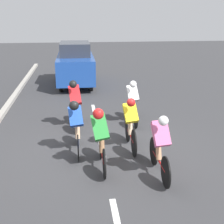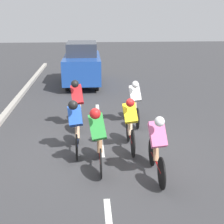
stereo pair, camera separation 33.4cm
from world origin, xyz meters
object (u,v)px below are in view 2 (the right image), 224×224
(cyclist_pink, at_px, (157,145))
(cyclist_blue, at_px, (76,124))
(cyclist_white, at_px, (135,101))
(cyclist_yellow, at_px, (130,122))
(support_car, at_px, (82,64))
(cyclist_red, at_px, (78,102))
(cyclist_green, at_px, (98,136))

(cyclist_pink, bearing_deg, cyclist_blue, -38.75)
(cyclist_white, bearing_deg, cyclist_yellow, 78.23)
(cyclist_yellow, bearing_deg, support_car, -80.19)
(cyclist_red, distance_m, cyclist_pink, 3.68)
(cyclist_red, xyz_separation_m, cyclist_white, (-1.79, -0.19, -0.05))
(cyclist_green, bearing_deg, cyclist_pink, 158.34)
(cyclist_pink, relative_size, cyclist_green, 1.02)
(cyclist_white, bearing_deg, cyclist_pink, 89.54)
(cyclist_green, bearing_deg, cyclist_white, -113.11)
(cyclist_pink, bearing_deg, cyclist_yellow, -75.39)
(cyclist_pink, xyz_separation_m, support_car, (1.72, -9.23, 0.26))
(cyclist_blue, bearing_deg, cyclist_pink, 141.25)
(cyclist_pink, distance_m, cyclist_blue, 2.25)
(cyclist_yellow, relative_size, cyclist_green, 1.01)
(cyclist_green, xyz_separation_m, support_car, (0.50, -8.75, 0.21))
(cyclist_blue, bearing_deg, cyclist_green, 119.84)
(cyclist_white, bearing_deg, cyclist_red, 6.11)
(support_car, bearing_deg, cyclist_pink, 100.58)
(cyclist_pink, xyz_separation_m, cyclist_yellow, (0.38, -1.46, -0.02))
(cyclist_red, height_order, support_car, support_car)
(cyclist_pink, bearing_deg, cyclist_red, -61.43)
(cyclist_yellow, relative_size, cyclist_white, 0.98)
(cyclist_red, relative_size, support_car, 0.41)
(cyclist_red, bearing_deg, cyclist_white, -173.89)
(cyclist_blue, relative_size, support_car, 0.41)
(cyclist_red, relative_size, cyclist_white, 0.98)
(cyclist_yellow, bearing_deg, cyclist_pink, 104.61)
(cyclist_green, height_order, support_car, support_car)
(cyclist_blue, distance_m, cyclist_green, 1.06)
(cyclist_yellow, bearing_deg, cyclist_green, 49.11)
(cyclist_green, relative_size, support_car, 0.41)
(cyclist_yellow, xyz_separation_m, support_car, (1.34, -7.77, 0.27))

